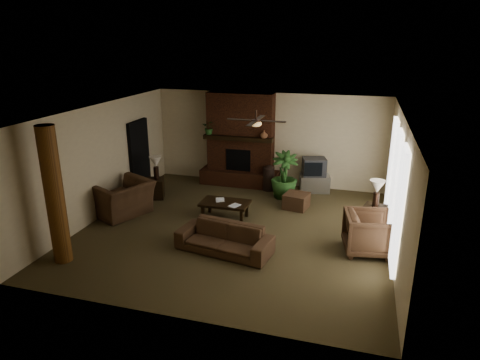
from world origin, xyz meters
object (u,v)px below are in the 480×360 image
(sofa, at_px, (224,234))
(tv_stand, at_px, (314,183))
(side_table_left, at_px, (155,188))
(log_column, at_px, (55,196))
(side_table_right, at_px, (374,217))
(floor_vase, at_px, (269,176))
(armchair_left, at_px, (122,193))
(lamp_right, at_px, (377,189))
(floor_plant, at_px, (284,185))
(coffee_table, at_px, (225,204))
(armchair_right, at_px, (369,231))
(lamp_left, at_px, (156,163))
(ottoman, at_px, (296,201))

(sofa, distance_m, tv_stand, 4.50)
(tv_stand, relative_size, side_table_left, 1.55)
(log_column, relative_size, tv_stand, 3.29)
(log_column, height_order, side_table_right, log_column)
(log_column, relative_size, floor_vase, 3.64)
(armchair_left, relative_size, tv_stand, 1.59)
(armchair_left, xyz_separation_m, lamp_right, (6.17, 0.91, 0.41))
(side_table_left, bearing_deg, floor_vase, 27.11)
(floor_vase, xyz_separation_m, floor_plant, (0.55, -0.49, -0.06))
(tv_stand, relative_size, lamp_right, 1.31)
(log_column, relative_size, coffee_table, 2.33)
(log_column, bearing_deg, armchair_right, 19.19)
(sofa, bearing_deg, log_column, -147.72)
(sofa, relative_size, lamp_left, 3.11)
(armchair_left, bearing_deg, floor_plant, 145.95)
(log_column, bearing_deg, lamp_right, 28.85)
(sofa, distance_m, coffee_table, 1.76)
(floor_plant, bearing_deg, side_table_right, -29.96)
(tv_stand, distance_m, floor_vase, 1.36)
(sofa, xyz_separation_m, armchair_left, (-3.12, 1.18, 0.19))
(armchair_right, bearing_deg, log_column, 99.46)
(lamp_left, bearing_deg, ottoman, 4.15)
(log_column, distance_m, tv_stand, 7.20)
(lamp_left, bearing_deg, log_column, -93.18)
(floor_vase, height_order, lamp_right, lamp_right)
(sofa, bearing_deg, floor_vase, 98.46)
(sofa, distance_m, lamp_right, 3.75)
(floor_vase, bearing_deg, lamp_left, -153.33)
(floor_vase, bearing_deg, side_table_left, -152.89)
(log_column, distance_m, side_table_left, 3.94)
(side_table_left, bearing_deg, armchair_left, -100.07)
(floor_plant, distance_m, side_table_right, 2.81)
(sofa, bearing_deg, side_table_left, 148.61)
(ottoman, relative_size, floor_plant, 0.45)
(floor_vase, distance_m, lamp_right, 3.60)
(armchair_right, distance_m, tv_stand, 3.80)
(side_table_right, bearing_deg, armchair_right, -96.09)
(sofa, relative_size, side_table_right, 3.68)
(armchair_right, bearing_deg, side_table_right, -15.83)
(coffee_table, bearing_deg, floor_vase, 75.50)
(sofa, height_order, lamp_right, lamp_right)
(armchair_right, xyz_separation_m, lamp_right, (0.14, 1.29, 0.52))
(floor_plant, height_order, lamp_right, lamp_right)
(armchair_left, bearing_deg, lamp_left, -167.88)
(floor_plant, bearing_deg, log_column, -127.41)
(tv_stand, bearing_deg, lamp_left, -171.45)
(tv_stand, bearing_deg, lamp_right, -66.51)
(armchair_right, bearing_deg, armchair_left, 76.67)
(armchair_right, xyz_separation_m, tv_stand, (-1.51, 3.48, -0.23))
(side_table_right, bearing_deg, lamp_left, 175.78)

